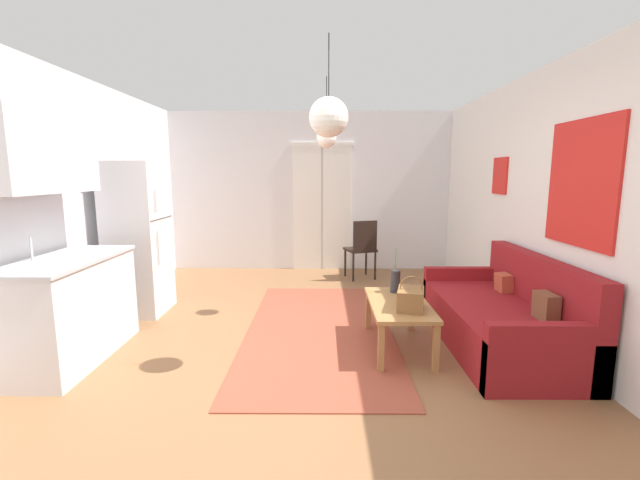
# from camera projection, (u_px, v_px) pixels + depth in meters

# --- Properties ---
(ground_plane) EXTENTS (5.25, 7.97, 0.10)m
(ground_plane) POSITION_uv_depth(u_px,v_px,m) (297.00, 372.00, 3.50)
(ground_plane) COLOR #8E603D
(wall_back) EXTENTS (4.85, 0.13, 2.62)m
(wall_back) POSITION_uv_depth(u_px,v_px,m) (310.00, 192.00, 6.97)
(wall_back) COLOR silver
(wall_back) RESTS_ON ground_plane
(wall_right) EXTENTS (0.12, 7.57, 2.62)m
(wall_right) POSITION_uv_depth(u_px,v_px,m) (595.00, 212.00, 3.27)
(wall_right) COLOR white
(wall_right) RESTS_ON ground_plane
(area_rug) EXTENTS (1.47, 3.09, 0.01)m
(area_rug) POSITION_uv_depth(u_px,v_px,m) (319.00, 329.00, 4.33)
(area_rug) COLOR #9E4733
(area_rug) RESTS_ON ground_plane
(couch) EXTENTS (0.91, 1.90, 0.86)m
(couch) POSITION_uv_depth(u_px,v_px,m) (505.00, 319.00, 3.88)
(couch) COLOR maroon
(couch) RESTS_ON ground_plane
(coffee_table) EXTENTS (0.53, 1.03, 0.44)m
(coffee_table) POSITION_uv_depth(u_px,v_px,m) (399.00, 308.00, 3.82)
(coffee_table) COLOR #A87542
(coffee_table) RESTS_ON ground_plane
(bamboo_vase) EXTENTS (0.10, 0.10, 0.44)m
(bamboo_vase) POSITION_uv_depth(u_px,v_px,m) (395.00, 281.00, 4.11)
(bamboo_vase) COLOR #2D2D33
(bamboo_vase) RESTS_ON coffee_table
(handbag) EXTENTS (0.29, 0.35, 0.30)m
(handbag) POSITION_uv_depth(u_px,v_px,m) (411.00, 299.00, 3.60)
(handbag) COLOR brown
(handbag) RESTS_ON coffee_table
(refrigerator) EXTENTS (0.59, 0.66, 1.75)m
(refrigerator) POSITION_uv_depth(u_px,v_px,m) (138.00, 238.00, 4.77)
(refrigerator) COLOR white
(refrigerator) RESTS_ON ground_plane
(kitchen_counter) EXTENTS (0.59, 1.31, 2.11)m
(kitchen_counter) POSITION_uv_depth(u_px,v_px,m) (63.00, 269.00, 3.53)
(kitchen_counter) COLOR silver
(kitchen_counter) RESTS_ON ground_plane
(accent_chair) EXTENTS (0.52, 0.51, 0.92)m
(accent_chair) POSITION_uv_depth(u_px,v_px,m) (362.00, 246.00, 6.34)
(accent_chair) COLOR black
(accent_chair) RESTS_ON ground_plane
(pendant_lamp_near) EXTENTS (0.30, 0.30, 0.74)m
(pendant_lamp_near) POSITION_uv_depth(u_px,v_px,m) (329.00, 117.00, 3.10)
(pendant_lamp_near) COLOR black
(pendant_lamp_far) EXTENTS (0.22, 0.22, 0.74)m
(pendant_lamp_far) POSITION_uv_depth(u_px,v_px,m) (326.00, 138.00, 4.45)
(pendant_lamp_far) COLOR black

